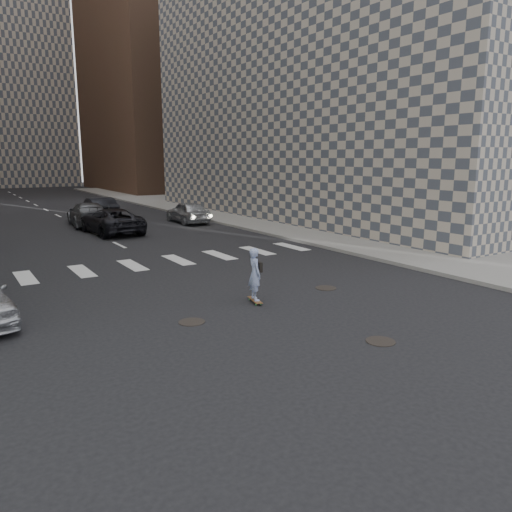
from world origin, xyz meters
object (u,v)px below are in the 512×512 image
Objects in this scene: traffic_car_e at (99,208)px; traffic_car_b at (88,214)px; skateboarder at (255,274)px; traffic_car_c at (111,221)px; traffic_car_d at (188,212)px.

traffic_car_b is at bearing 63.80° from traffic_car_e.
traffic_car_b is (0.09, 20.13, -0.13)m from skateboarder.
skateboarder is 0.33× the size of traffic_car_b.
traffic_car_e is (1.21, 7.17, 0.05)m from traffic_car_c.
traffic_car_e is (1.53, 3.17, 0.03)m from traffic_car_b.
traffic_car_d is (5.68, 2.00, 0.00)m from traffic_car_c.
traffic_car_c is 1.11× the size of traffic_car_e.
skateboarder reaches higher than traffic_car_b.
traffic_car_b is 1.10× the size of traffic_car_e.
traffic_car_e reaches higher than traffic_car_d.
traffic_car_e is at bearing -48.18° from traffic_car_d.
traffic_car_e is at bearing -110.57° from traffic_car_b.
traffic_car_b is at bearing -17.44° from traffic_car_d.
skateboarder reaches higher than traffic_car_e.
traffic_car_c is at bearing 20.38° from traffic_car_d.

